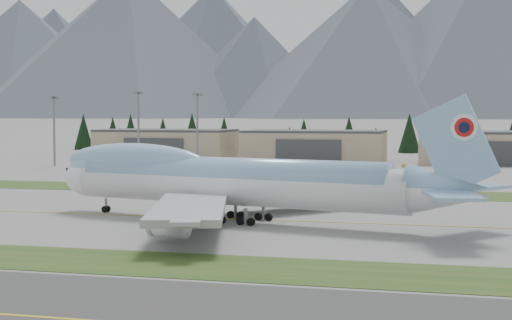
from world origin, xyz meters
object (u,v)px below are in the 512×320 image
(hangar_right, at_px, (494,148))
(hangar_center, at_px, (315,146))
(boeing_747_freighter, at_px, (231,180))
(service_vehicle_b, at_px, (406,167))
(hangar_left, at_px, (167,144))
(service_vehicle_a, at_px, (271,167))

(hangar_right, bearing_deg, hangar_center, 180.00)
(boeing_747_freighter, height_order, service_vehicle_b, boeing_747_freighter)
(hangar_center, xyz_separation_m, hangar_right, (60.00, 0.00, 0.00))
(hangar_left, xyz_separation_m, hangar_center, (55.00, 0.00, 0.00))
(hangar_left, distance_m, hangar_right, 115.00)
(service_vehicle_b, bearing_deg, boeing_747_freighter, 179.87)
(boeing_747_freighter, bearing_deg, service_vehicle_b, 94.26)
(hangar_left, height_order, service_vehicle_a, hangar_left)
(hangar_center, relative_size, hangar_right, 1.00)
(hangar_left, distance_m, service_vehicle_a, 56.26)
(hangar_left, distance_m, service_vehicle_b, 91.22)
(boeing_747_freighter, relative_size, hangar_center, 1.56)
(boeing_747_freighter, distance_m, hangar_left, 166.88)
(hangar_center, xyz_separation_m, service_vehicle_b, (32.87, -23.89, -5.39))
(service_vehicle_b, bearing_deg, service_vehicle_a, 108.68)
(service_vehicle_b, bearing_deg, hangar_left, 83.55)
(hangar_right, relative_size, service_vehicle_a, 12.54)
(hangar_right, distance_m, service_vehicle_a, 75.37)
(boeing_747_freighter, xyz_separation_m, service_vehicle_a, (-21.17, 121.40, -6.48))
(boeing_747_freighter, bearing_deg, service_vehicle_a, 113.05)
(service_vehicle_b, bearing_deg, hangar_right, -39.88)
(boeing_747_freighter, bearing_deg, hangar_center, 107.93)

